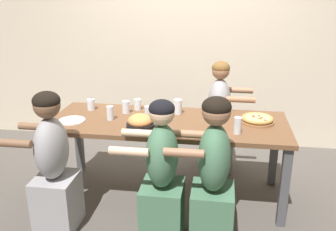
{
  "coord_description": "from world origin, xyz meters",
  "views": [
    {
      "loc": [
        0.46,
        -3.1,
        1.9
      ],
      "look_at": [
        0.0,
        0.0,
        0.8
      ],
      "focal_mm": 40.0,
      "sensor_mm": 36.0,
      "label": 1
    }
  ],
  "objects_px": {
    "drinking_glass_b": "(138,105)",
    "diner_near_midright": "(213,178)",
    "pizza_board_main": "(257,119)",
    "drinking_glass_c": "(238,127)",
    "drinking_glass_d": "(110,114)",
    "drinking_glass_f": "(126,108)",
    "empty_plate_b": "(72,120)",
    "diner_near_center": "(162,178)",
    "empty_plate_a": "(161,111)",
    "skillet_bowl": "(140,123)",
    "drinking_glass_a": "(148,113)",
    "diner_near_left": "(53,168)",
    "diner_far_midright": "(219,122)",
    "drinking_glass_e": "(178,108)",
    "cocktail_glass_blue": "(91,105)"
  },
  "relations": [
    {
      "from": "drinking_glass_b",
      "to": "diner_near_midright",
      "type": "distance_m",
      "value": 1.21
    },
    {
      "from": "pizza_board_main",
      "to": "drinking_glass_c",
      "type": "bearing_deg",
      "value": -122.07
    },
    {
      "from": "drinking_glass_d",
      "to": "drinking_glass_f",
      "type": "relative_size",
      "value": 1.08
    },
    {
      "from": "empty_plate_b",
      "to": "diner_near_center",
      "type": "xyz_separation_m",
      "value": [
        0.89,
        -0.49,
        -0.24
      ]
    },
    {
      "from": "drinking_glass_d",
      "to": "pizza_board_main",
      "type": "bearing_deg",
      "value": 5.49
    },
    {
      "from": "empty_plate_a",
      "to": "diner_near_center",
      "type": "distance_m",
      "value": 0.92
    },
    {
      "from": "skillet_bowl",
      "to": "drinking_glass_a",
      "type": "height_order",
      "value": "skillet_bowl"
    },
    {
      "from": "drinking_glass_d",
      "to": "diner_near_left",
      "type": "relative_size",
      "value": 0.11
    },
    {
      "from": "drinking_glass_a",
      "to": "diner_near_left",
      "type": "distance_m",
      "value": 0.95
    },
    {
      "from": "diner_far_midright",
      "to": "drinking_glass_b",
      "type": "bearing_deg",
      "value": -65.66
    },
    {
      "from": "drinking_glass_b",
      "to": "drinking_glass_c",
      "type": "height_order",
      "value": "drinking_glass_c"
    },
    {
      "from": "diner_near_center",
      "to": "diner_near_left",
      "type": "bearing_deg",
      "value": 90.0
    },
    {
      "from": "empty_plate_a",
      "to": "diner_near_center",
      "type": "height_order",
      "value": "diner_near_center"
    },
    {
      "from": "pizza_board_main",
      "to": "drinking_glass_e",
      "type": "height_order",
      "value": "drinking_glass_e"
    },
    {
      "from": "drinking_glass_e",
      "to": "drinking_glass_a",
      "type": "bearing_deg",
      "value": -146.35
    },
    {
      "from": "pizza_board_main",
      "to": "drinking_glass_b",
      "type": "relative_size",
      "value": 2.79
    },
    {
      "from": "drinking_glass_a",
      "to": "drinking_glass_e",
      "type": "height_order",
      "value": "drinking_glass_e"
    },
    {
      "from": "drinking_glass_b",
      "to": "diner_near_midright",
      "type": "relative_size",
      "value": 0.09
    },
    {
      "from": "drinking_glass_e",
      "to": "diner_far_midright",
      "type": "relative_size",
      "value": 0.12
    },
    {
      "from": "drinking_glass_e",
      "to": "diner_far_midright",
      "type": "bearing_deg",
      "value": 47.58
    },
    {
      "from": "drinking_glass_b",
      "to": "diner_far_midright",
      "type": "height_order",
      "value": "diner_far_midright"
    },
    {
      "from": "pizza_board_main",
      "to": "diner_near_midright",
      "type": "relative_size",
      "value": 0.25
    },
    {
      "from": "drinking_glass_a",
      "to": "drinking_glass_f",
      "type": "height_order",
      "value": "drinking_glass_f"
    },
    {
      "from": "drinking_glass_a",
      "to": "drinking_glass_b",
      "type": "bearing_deg",
      "value": 123.06
    },
    {
      "from": "empty_plate_b",
      "to": "drinking_glass_b",
      "type": "relative_size",
      "value": 2.23
    },
    {
      "from": "drinking_glass_c",
      "to": "drinking_glass_e",
      "type": "relative_size",
      "value": 1.01
    },
    {
      "from": "cocktail_glass_blue",
      "to": "drinking_glass_a",
      "type": "distance_m",
      "value": 0.62
    },
    {
      "from": "diner_near_left",
      "to": "diner_near_midright",
      "type": "bearing_deg",
      "value": -90.0
    },
    {
      "from": "skillet_bowl",
      "to": "empty_plate_b",
      "type": "xyz_separation_m",
      "value": [
        -0.65,
        0.1,
        -0.05
      ]
    },
    {
      "from": "pizza_board_main",
      "to": "diner_far_midright",
      "type": "bearing_deg",
      "value": 121.53
    },
    {
      "from": "drinking_glass_e",
      "to": "diner_near_midright",
      "type": "distance_m",
      "value": 0.95
    },
    {
      "from": "skillet_bowl",
      "to": "diner_near_center",
      "type": "xyz_separation_m",
      "value": [
        0.24,
        -0.39,
        -0.29
      ]
    },
    {
      "from": "cocktail_glass_blue",
      "to": "diner_near_midright",
      "type": "bearing_deg",
      "value": -34.22
    },
    {
      "from": "drinking_glass_c",
      "to": "diner_near_midright",
      "type": "relative_size",
      "value": 0.12
    },
    {
      "from": "empty_plate_b",
      "to": "drinking_glass_d",
      "type": "distance_m",
      "value": 0.34
    },
    {
      "from": "empty_plate_a",
      "to": "pizza_board_main",
      "type": "bearing_deg",
      "value": -10.97
    },
    {
      "from": "diner_far_midright",
      "to": "drinking_glass_e",
      "type": "bearing_deg",
      "value": -42.42
    },
    {
      "from": "pizza_board_main",
      "to": "empty_plate_a",
      "type": "xyz_separation_m",
      "value": [
        -0.89,
        0.17,
        -0.02
      ]
    },
    {
      "from": "empty_plate_a",
      "to": "diner_near_midright",
      "type": "relative_size",
      "value": 0.17
    },
    {
      "from": "pizza_board_main",
      "to": "drinking_glass_b",
      "type": "xyz_separation_m",
      "value": [
        -1.13,
        0.2,
        0.02
      ]
    },
    {
      "from": "empty_plate_a",
      "to": "diner_near_midright",
      "type": "xyz_separation_m",
      "value": [
        0.53,
        -0.87,
        -0.21
      ]
    },
    {
      "from": "drinking_glass_d",
      "to": "drinking_glass_e",
      "type": "xyz_separation_m",
      "value": [
        0.58,
        0.25,
        0.0
      ]
    },
    {
      "from": "empty_plate_a",
      "to": "cocktail_glass_blue",
      "type": "bearing_deg",
      "value": -175.92
    },
    {
      "from": "empty_plate_b",
      "to": "drinking_glass_e",
      "type": "height_order",
      "value": "drinking_glass_e"
    },
    {
      "from": "diner_near_midright",
      "to": "diner_far_midright",
      "type": "distance_m",
      "value": 1.25
    },
    {
      "from": "skillet_bowl",
      "to": "drinking_glass_d",
      "type": "height_order",
      "value": "skillet_bowl"
    },
    {
      "from": "skillet_bowl",
      "to": "empty_plate_a",
      "type": "height_order",
      "value": "skillet_bowl"
    },
    {
      "from": "empty_plate_a",
      "to": "diner_near_left",
      "type": "bearing_deg",
      "value": -129.38
    },
    {
      "from": "drinking_glass_b",
      "to": "drinking_glass_d",
      "type": "bearing_deg",
      "value": -118.95
    },
    {
      "from": "drinking_glass_d",
      "to": "drinking_glass_e",
      "type": "distance_m",
      "value": 0.63
    }
  ]
}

